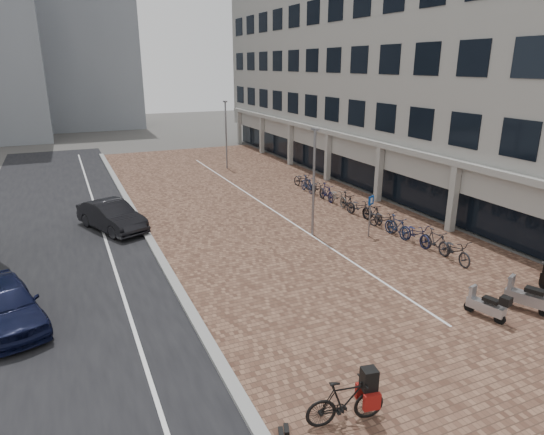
{
  "coord_description": "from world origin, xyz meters",
  "views": [
    {
      "loc": [
        -8.37,
        -12.72,
        7.95
      ],
      "look_at": [
        0.0,
        6.0,
        1.3
      ],
      "focal_mm": 31.3,
      "sensor_mm": 36.0,
      "label": 1
    }
  ],
  "objects_px": {
    "car_dark": "(112,216)",
    "hero_bike": "(346,401)",
    "parking_sign": "(370,210)",
    "car_navy": "(5,304)",
    "scooter_front": "(486,304)",
    "scooter_back": "(528,296)"
  },
  "relations": [
    {
      "from": "car_navy",
      "to": "hero_bike",
      "type": "bearing_deg",
      "value": -62.73
    },
    {
      "from": "car_navy",
      "to": "car_dark",
      "type": "height_order",
      "value": "car_navy"
    },
    {
      "from": "scooter_back",
      "to": "parking_sign",
      "type": "relative_size",
      "value": 0.83
    },
    {
      "from": "car_navy",
      "to": "scooter_front",
      "type": "relative_size",
      "value": 3.06
    },
    {
      "from": "scooter_front",
      "to": "hero_bike",
      "type": "bearing_deg",
      "value": -177.0
    },
    {
      "from": "car_dark",
      "to": "scooter_front",
      "type": "bearing_deg",
      "value": -77.31
    },
    {
      "from": "car_navy",
      "to": "scooter_front",
      "type": "xyz_separation_m",
      "value": [
        14.23,
        -5.84,
        -0.26
      ]
    },
    {
      "from": "car_dark",
      "to": "hero_bike",
      "type": "xyz_separation_m",
      "value": [
        3.35,
        -16.25,
        -0.13
      ]
    },
    {
      "from": "car_navy",
      "to": "car_dark",
      "type": "bearing_deg",
      "value": 47.91
    },
    {
      "from": "car_navy",
      "to": "scooter_back",
      "type": "height_order",
      "value": "car_navy"
    },
    {
      "from": "car_dark",
      "to": "parking_sign",
      "type": "height_order",
      "value": "parking_sign"
    },
    {
      "from": "scooter_back",
      "to": "scooter_front",
      "type": "bearing_deg",
      "value": 147.67
    },
    {
      "from": "scooter_back",
      "to": "car_dark",
      "type": "bearing_deg",
      "value": 106.03
    },
    {
      "from": "car_navy",
      "to": "scooter_back",
      "type": "distance_m",
      "value": 16.99
    },
    {
      "from": "scooter_front",
      "to": "scooter_back",
      "type": "xyz_separation_m",
      "value": [
        1.62,
        -0.26,
        0.08
      ]
    },
    {
      "from": "car_dark",
      "to": "car_navy",
      "type": "bearing_deg",
      "value": -139.63
    },
    {
      "from": "scooter_front",
      "to": "car_navy",
      "type": "bearing_deg",
      "value": 142.73
    },
    {
      "from": "hero_bike",
      "to": "car_dark",
      "type": "bearing_deg",
      "value": 21.48
    },
    {
      "from": "scooter_front",
      "to": "scooter_back",
      "type": "distance_m",
      "value": 1.65
    },
    {
      "from": "car_navy",
      "to": "scooter_back",
      "type": "xyz_separation_m",
      "value": [
        15.86,
        -6.09,
        -0.17
      ]
    },
    {
      "from": "hero_bike",
      "to": "parking_sign",
      "type": "bearing_deg",
      "value": -27.72
    },
    {
      "from": "parking_sign",
      "to": "car_navy",
      "type": "bearing_deg",
      "value": 163.71
    }
  ]
}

